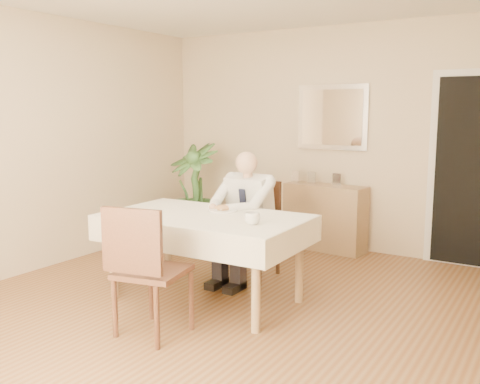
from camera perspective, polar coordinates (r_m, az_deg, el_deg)
The scene contains 17 objects.
room at distance 4.19m, azimuth -2.52°, elevation 4.11°, with size 5.00×5.02×2.60m.
doorway at distance 6.00m, azimuth 23.87°, elevation 1.91°, with size 0.96×0.07×2.10m.
mirror at distance 6.39m, azimuth 9.80°, elevation 7.86°, with size 0.86×0.04×0.76m.
dining_table at distance 4.58m, azimuth -3.77°, elevation -3.49°, with size 1.73×1.05×0.75m.
chair_far at distance 5.34m, azimuth 1.76°, elevation -3.18°, with size 0.50×0.50×0.94m.
chair_near at distance 3.90m, azimuth -10.18°, elevation -7.56°, with size 0.54×0.55×0.98m.
seated_man at distance 5.06m, azimuth 0.12°, elevation -2.02°, with size 0.48×0.72×1.24m.
plate at distance 4.72m, azimuth -1.84°, elevation -1.97°, with size 0.26×0.26×0.02m, color white.
food at distance 4.71m, azimuth -1.84°, elevation -1.71°, with size 0.14×0.14×0.06m, color brown.
knife at distance 4.64m, azimuth -1.84°, elevation -1.93°, with size 0.01×0.01×0.13m, color silver.
fork at distance 4.68m, azimuth -2.66°, elevation -1.83°, with size 0.01×0.01×0.13m, color silver.
coffee_mug at distance 4.17m, azimuth 1.33°, elevation -2.86°, with size 0.12×0.12×0.09m, color white.
sideboard at distance 6.37m, azimuth 9.03°, elevation -2.68°, with size 0.96×0.33×0.77m, color olive.
photo_frame_left at distance 6.48m, azimuth 5.92°, elevation 1.65°, with size 0.10×0.02×0.14m, color silver.
photo_frame_center at distance 6.38m, azimuth 7.66°, elevation 1.51°, with size 0.10×0.02×0.14m, color silver.
photo_frame_right at distance 6.30m, azimuth 10.29°, elevation 1.35°, with size 0.10×0.02×0.14m, color silver.
potted_palm at distance 6.69m, azimuth -4.96°, elevation -0.05°, with size 0.69×0.69×1.23m, color #315827.
Camera 1 is at (2.35, -3.45, 1.64)m, focal length 40.00 mm.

